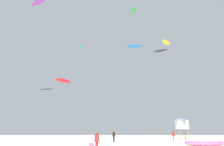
{
  "coord_description": "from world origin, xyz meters",
  "views": [
    {
      "loc": [
        0.03,
        -11.22,
        1.7
      ],
      "look_at": [
        0.0,
        14.87,
        9.49
      ],
      "focal_mm": 30.77,
      "sensor_mm": 36.0,
      "label": 1
    }
  ],
  "objects_px": {
    "person_midground": "(114,135)",
    "person_left": "(174,135)",
    "kite_aloft_3": "(161,51)",
    "kite_aloft_5": "(134,10)",
    "kite_aloft_2": "(64,81)",
    "lifeguard_tower": "(182,123)",
    "kite_aloft_4": "(40,1)",
    "person_foreground": "(97,140)",
    "gear_bag": "(92,145)",
    "kite_aloft_0": "(81,46)",
    "kite_aloft_1": "(46,89)",
    "kite_aloft_7": "(134,46)",
    "kite_aloft_6": "(167,42)",
    "kite_grounded_near": "(205,144)"
  },
  "relations": [
    {
      "from": "gear_bag",
      "to": "kite_aloft_2",
      "type": "bearing_deg",
      "value": 114.82
    },
    {
      "from": "kite_aloft_3",
      "to": "kite_aloft_5",
      "type": "distance_m",
      "value": 20.52
    },
    {
      "from": "kite_aloft_1",
      "to": "kite_aloft_5",
      "type": "height_order",
      "value": "kite_aloft_5"
    },
    {
      "from": "kite_grounded_near",
      "to": "kite_aloft_1",
      "type": "xyz_separation_m",
      "value": [
        -22.69,
        12.91,
        8.89
      ]
    },
    {
      "from": "kite_aloft_2",
      "to": "kite_aloft_3",
      "type": "xyz_separation_m",
      "value": [
        24.37,
        9.16,
        11.09
      ]
    },
    {
      "from": "person_left",
      "to": "kite_aloft_1",
      "type": "bearing_deg",
      "value": -176.76
    },
    {
      "from": "kite_aloft_6",
      "to": "kite_aloft_7",
      "type": "relative_size",
      "value": 0.63
    },
    {
      "from": "person_left",
      "to": "kite_aloft_3",
      "type": "distance_m",
      "value": 30.88
    },
    {
      "from": "kite_aloft_0",
      "to": "kite_aloft_4",
      "type": "relative_size",
      "value": 0.51
    },
    {
      "from": "kite_grounded_near",
      "to": "kite_aloft_0",
      "type": "distance_m",
      "value": 44.08
    },
    {
      "from": "person_left",
      "to": "kite_aloft_4",
      "type": "bearing_deg",
      "value": -156.28
    },
    {
      "from": "kite_aloft_7",
      "to": "kite_aloft_3",
      "type": "bearing_deg",
      "value": 14.45
    },
    {
      "from": "person_left",
      "to": "kite_aloft_1",
      "type": "height_order",
      "value": "kite_aloft_1"
    },
    {
      "from": "kite_aloft_7",
      "to": "lifeguard_tower",
      "type": "bearing_deg",
      "value": -45.77
    },
    {
      "from": "gear_bag",
      "to": "kite_aloft_2",
      "type": "distance_m",
      "value": 23.28
    },
    {
      "from": "person_left",
      "to": "kite_aloft_2",
      "type": "bearing_deg",
      "value": 169.08
    },
    {
      "from": "kite_grounded_near",
      "to": "kite_aloft_1",
      "type": "distance_m",
      "value": 27.58
    },
    {
      "from": "person_foreground",
      "to": "kite_aloft_0",
      "type": "xyz_separation_m",
      "value": [
        -8.27,
        36.84,
        24.79
      ]
    },
    {
      "from": "person_foreground",
      "to": "gear_bag",
      "type": "relative_size",
      "value": 2.88
    },
    {
      "from": "kite_aloft_7",
      "to": "kite_aloft_5",
      "type": "bearing_deg",
      "value": -96.56
    },
    {
      "from": "person_midground",
      "to": "kite_aloft_3",
      "type": "relative_size",
      "value": 0.41
    },
    {
      "from": "person_foreground",
      "to": "kite_aloft_7",
      "type": "bearing_deg",
      "value": -128.29
    },
    {
      "from": "person_foreground",
      "to": "kite_grounded_near",
      "type": "height_order",
      "value": "person_foreground"
    },
    {
      "from": "kite_grounded_near",
      "to": "lifeguard_tower",
      "type": "height_order",
      "value": "lifeguard_tower"
    },
    {
      "from": "kite_aloft_6",
      "to": "kite_aloft_5",
      "type": "bearing_deg",
      "value": -142.68
    },
    {
      "from": "person_left",
      "to": "lifeguard_tower",
      "type": "relative_size",
      "value": 0.41
    },
    {
      "from": "lifeguard_tower",
      "to": "gear_bag",
      "type": "distance_m",
      "value": 23.81
    },
    {
      "from": "kite_aloft_1",
      "to": "kite_aloft_3",
      "type": "xyz_separation_m",
      "value": [
        26.12,
        14.46,
        14.09
      ]
    },
    {
      "from": "kite_aloft_2",
      "to": "kite_aloft_7",
      "type": "relative_size",
      "value": 0.89
    },
    {
      "from": "gear_bag",
      "to": "kite_aloft_3",
      "type": "bearing_deg",
      "value": 59.61
    },
    {
      "from": "gear_bag",
      "to": "kite_aloft_3",
      "type": "relative_size",
      "value": 0.14
    },
    {
      "from": "kite_aloft_1",
      "to": "kite_aloft_2",
      "type": "bearing_deg",
      "value": 71.77
    },
    {
      "from": "kite_aloft_1",
      "to": "kite_aloft_2",
      "type": "xyz_separation_m",
      "value": [
        1.75,
        5.3,
        2.99
      ]
    },
    {
      "from": "lifeguard_tower",
      "to": "kite_aloft_1",
      "type": "height_order",
      "value": "kite_aloft_1"
    },
    {
      "from": "kite_aloft_1",
      "to": "kite_aloft_3",
      "type": "height_order",
      "value": "kite_aloft_3"
    },
    {
      "from": "gear_bag",
      "to": "kite_aloft_2",
      "type": "xyz_separation_m",
      "value": [
        -8.38,
        18.12,
        11.97
      ]
    },
    {
      "from": "kite_aloft_2",
      "to": "kite_aloft_5",
      "type": "relative_size",
      "value": 1.6
    },
    {
      "from": "lifeguard_tower",
      "to": "kite_aloft_6",
      "type": "relative_size",
      "value": 1.51
    },
    {
      "from": "kite_aloft_1",
      "to": "kite_aloft_4",
      "type": "relative_size",
      "value": 0.74
    },
    {
      "from": "kite_aloft_4",
      "to": "kite_aloft_5",
      "type": "height_order",
      "value": "kite_aloft_5"
    },
    {
      "from": "kite_aloft_2",
      "to": "kite_aloft_3",
      "type": "relative_size",
      "value": 0.98
    },
    {
      "from": "kite_aloft_4",
      "to": "lifeguard_tower",
      "type": "bearing_deg",
      "value": 24.65
    },
    {
      "from": "kite_aloft_3",
      "to": "kite_aloft_7",
      "type": "relative_size",
      "value": 0.91
    },
    {
      "from": "lifeguard_tower",
      "to": "kite_aloft_1",
      "type": "xyz_separation_m",
      "value": [
        -26.44,
        -4.28,
        6.09
      ]
    },
    {
      "from": "kite_aloft_5",
      "to": "kite_aloft_2",
      "type": "bearing_deg",
      "value": 148.73
    },
    {
      "from": "kite_aloft_3",
      "to": "kite_aloft_0",
      "type": "bearing_deg",
      "value": 173.35
    },
    {
      "from": "kite_aloft_4",
      "to": "kite_aloft_7",
      "type": "xyz_separation_m",
      "value": [
        18.35,
        20.28,
        0.9
      ]
    },
    {
      "from": "kite_aloft_1",
      "to": "person_midground",
      "type": "bearing_deg",
      "value": -24.37
    },
    {
      "from": "person_midground",
      "to": "person_left",
      "type": "relative_size",
      "value": 0.95
    },
    {
      "from": "kite_aloft_0",
      "to": "person_midground",
      "type": "bearing_deg",
      "value": -67.01
    }
  ]
}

